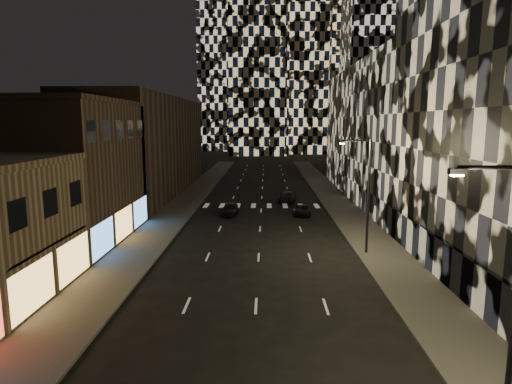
{
  "coord_description": "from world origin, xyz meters",
  "views": [
    {
      "loc": [
        0.53,
        -3.16,
        10.41
      ],
      "look_at": [
        -0.09,
        23.91,
        6.0
      ],
      "focal_mm": 30.0,
      "sensor_mm": 36.0,
      "label": 1
    }
  ],
  "objects_px": {
    "car_dark_midlane": "(230,209)",
    "car_dark_oncoming": "(288,197)",
    "streetlight_near": "(510,283)",
    "streetlight_far": "(366,188)",
    "car_dark_rightlane": "(302,210)"
  },
  "relations": [
    {
      "from": "streetlight_near",
      "to": "car_dark_oncoming",
      "type": "distance_m",
      "value": 43.21
    },
    {
      "from": "streetlight_far",
      "to": "car_dark_oncoming",
      "type": "bearing_deg",
      "value": 102.08
    },
    {
      "from": "car_dark_oncoming",
      "to": "car_dark_rightlane",
      "type": "bearing_deg",
      "value": 105.95
    },
    {
      "from": "streetlight_far",
      "to": "car_dark_midlane",
      "type": "xyz_separation_m",
      "value": [
        -11.85,
        14.41,
        -4.65
      ]
    },
    {
      "from": "streetlight_near",
      "to": "streetlight_far",
      "type": "xyz_separation_m",
      "value": [
        0.0,
        20.0,
        0.0
      ]
    },
    {
      "from": "car_dark_rightlane",
      "to": "streetlight_near",
      "type": "bearing_deg",
      "value": -81.41
    },
    {
      "from": "streetlight_far",
      "to": "car_dark_oncoming",
      "type": "relative_size",
      "value": 1.82
    },
    {
      "from": "car_dark_midlane",
      "to": "car_dark_oncoming",
      "type": "distance_m",
      "value": 10.83
    },
    {
      "from": "streetlight_far",
      "to": "streetlight_near",
      "type": "bearing_deg",
      "value": -90.0
    },
    {
      "from": "streetlight_near",
      "to": "car_dark_midlane",
      "type": "distance_m",
      "value": 36.69
    },
    {
      "from": "streetlight_near",
      "to": "streetlight_far",
      "type": "relative_size",
      "value": 1.0
    },
    {
      "from": "car_dark_rightlane",
      "to": "streetlight_far",
      "type": "bearing_deg",
      "value": -73.51
    },
    {
      "from": "streetlight_near",
      "to": "car_dark_midlane",
      "type": "bearing_deg",
      "value": 109.01
    },
    {
      "from": "car_dark_midlane",
      "to": "car_dark_oncoming",
      "type": "height_order",
      "value": "car_dark_oncoming"
    },
    {
      "from": "car_dark_oncoming",
      "to": "car_dark_rightlane",
      "type": "distance_m",
      "value": 8.12
    }
  ]
}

